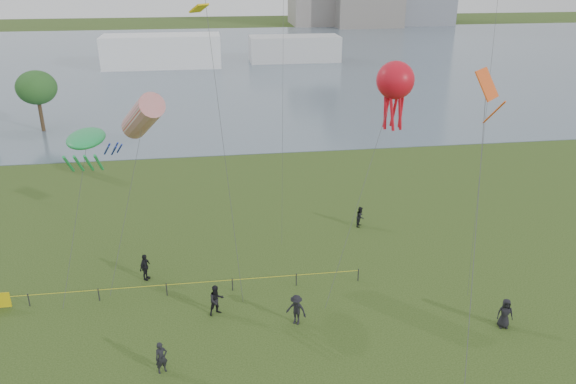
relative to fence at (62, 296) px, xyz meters
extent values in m
cube|color=slate|center=(13.04, 86.19, -0.53)|extent=(400.00, 120.00, 0.08)
cube|color=white|center=(1.04, 81.19, 2.45)|extent=(22.00, 8.00, 6.00)
cube|color=silver|center=(27.04, 84.19, 1.95)|extent=(18.00, 7.00, 5.00)
cylinder|color=#3A2A1A|center=(-10.49, 38.46, 1.07)|extent=(0.44, 0.44, 3.26)
ellipsoid|color=#2C5D24|center=(-10.49, 38.46, 4.73)|extent=(4.63, 4.63, 3.91)
cylinder|color=black|center=(-1.88, 0.00, -0.13)|extent=(0.07, 0.07, 0.85)
cylinder|color=black|center=(2.12, 0.00, -0.13)|extent=(0.07, 0.07, 0.85)
cylinder|color=black|center=(6.12, 0.00, -0.13)|extent=(0.07, 0.07, 0.85)
cylinder|color=black|center=(10.12, 0.00, -0.13)|extent=(0.07, 0.07, 0.85)
cylinder|color=black|center=(14.12, 0.00, -0.13)|extent=(0.07, 0.07, 0.85)
cylinder|color=black|center=(18.12, 0.00, -0.13)|extent=(0.07, 0.07, 0.85)
cylinder|color=yellow|center=(6.12, 0.00, 0.19)|extent=(24.00, 0.03, 0.03)
imported|color=black|center=(9.10, -2.39, 0.38)|extent=(1.11, 1.00, 1.87)
imported|color=black|center=(13.49, -3.95, 0.36)|extent=(1.36, 1.20, 1.83)
imported|color=black|center=(4.69, 2.11, 0.34)|extent=(0.86, 1.13, 1.78)
imported|color=black|center=(24.90, -5.91, 0.33)|extent=(0.97, 0.75, 1.77)
imported|color=black|center=(6.28, -6.97, 0.30)|extent=(0.73, 0.63, 1.70)
imported|color=black|center=(20.32, 7.75, 0.24)|extent=(0.92, 0.98, 1.59)
cylinder|color=#3F3F42|center=(9.87, 1.73, 10.18)|extent=(1.62, 6.24, 21.47)
cube|color=yellow|center=(9.07, -3.17, 16.41)|extent=(0.95, 0.95, 0.42)
cylinder|color=#3F3F42|center=(3.94, 2.45, 4.50)|extent=(2.58, 4.00, 10.11)
cylinder|color=red|center=(5.21, 4.43, 9.55)|extent=(3.44, 4.93, 3.64)
cylinder|color=#1A29B6|center=(3.81, 3.23, 7.95)|extent=(0.60, 1.13, 0.88)
cylinder|color=#1A29B6|center=(3.54, 3.61, 7.95)|extent=(0.60, 1.13, 0.88)
cylinder|color=#1A29B6|center=(3.09, 3.47, 7.95)|extent=(0.60, 1.13, 0.88)
cylinder|color=#1A29B6|center=(3.09, 3.00, 7.95)|extent=(0.60, 1.13, 0.88)
cylinder|color=#1A29B6|center=(3.54, 2.85, 7.95)|extent=(0.60, 1.13, 0.88)
cylinder|color=#3F3F42|center=(1.08, 1.15, 4.11)|extent=(1.96, 3.53, 9.33)
ellipsoid|color=green|center=(2.05, 2.90, 8.77)|extent=(2.16, 3.89, 0.76)
cylinder|color=green|center=(1.25, 1.30, 7.77)|extent=(0.16, 1.79, 1.54)
cylinder|color=green|center=(1.80, 1.30, 7.77)|extent=(0.16, 1.79, 1.54)
cylinder|color=green|center=(2.35, 1.30, 7.77)|extent=(0.16, 1.79, 1.54)
cylinder|color=green|center=(2.90, 1.30, 7.77)|extent=(0.16, 1.79, 1.54)
cylinder|color=#3F3F42|center=(17.76, -0.67, 5.70)|extent=(4.74, 4.14, 12.52)
sphere|color=red|center=(20.12, 1.39, 11.96)|extent=(2.22, 2.22, 2.22)
cylinder|color=red|center=(20.62, 1.39, 10.36)|extent=(0.18, 0.54, 2.60)
cylinder|color=red|center=(20.37, 1.82, 10.36)|extent=(0.49, 0.36, 2.61)
cylinder|color=red|center=(19.87, 1.82, 10.36)|extent=(0.49, 0.36, 2.61)
cylinder|color=red|center=(19.62, 1.39, 10.36)|extent=(0.18, 0.54, 2.60)
cylinder|color=red|center=(19.87, 0.95, 10.36)|extent=(0.49, 0.36, 2.61)
cylinder|color=red|center=(20.37, 0.95, 10.36)|extent=(0.49, 0.36, 2.61)
cylinder|color=#3F3F42|center=(19.11, -12.37, 6.50)|extent=(3.77, 9.12, 14.13)
cube|color=#FF5416|center=(20.98, -7.83, 13.56)|extent=(1.49, 1.49, 1.22)
cylinder|color=#FF5416|center=(20.98, -8.73, 12.56)|extent=(0.08, 1.58, 1.35)
camera|label=1|loc=(9.26, -30.04, 18.40)|focal=35.00mm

